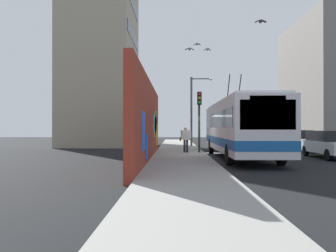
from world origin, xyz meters
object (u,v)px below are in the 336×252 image
city_bus (239,126)px  street_lamp (194,106)px  parked_car_white (330,144)px  pedestrian_midblock (186,138)px  parked_car_silver (295,140)px  traffic_light (199,111)px

city_bus → street_lamp: size_ratio=1.93×
parked_car_white → pedestrian_midblock: 8.53m
city_bus → parked_car_silver: city_bus is taller
parked_car_silver → pedestrian_midblock: size_ratio=2.92×
city_bus → parked_car_white: city_bus is taller
street_lamp → parked_car_white: bearing=-144.3°
pedestrian_midblock → parked_car_white: bearing=-105.2°
pedestrian_midblock → street_lamp: bearing=-7.4°
parked_car_silver → street_lamp: bearing=57.6°
city_bus → traffic_light: city_bus is taller
pedestrian_midblock → street_lamp: (7.80, -1.02, 2.58)m
parked_car_white → street_lamp: street_lamp is taller
pedestrian_midblock → traffic_light: traffic_light is taller
city_bus → street_lamp: street_lamp is taller
city_bus → parked_car_white: size_ratio=2.54×
traffic_light → parked_car_white: bearing=-106.6°
parked_car_silver → pedestrian_midblock: pedestrian_midblock is taller
city_bus → pedestrian_midblock: (2.16, 3.03, -0.71)m
parked_car_silver → street_lamp: street_lamp is taller
traffic_light → city_bus: bearing=-134.6°
city_bus → pedestrian_midblock: 3.79m
traffic_light → street_lamp: street_lamp is taller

